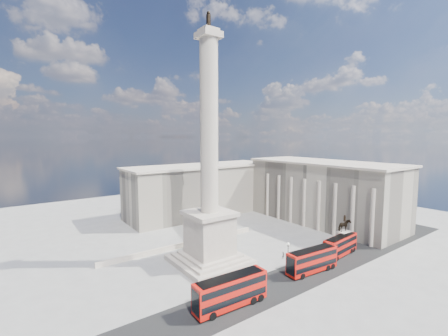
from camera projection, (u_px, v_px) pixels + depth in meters
ground at (224, 271)px, 58.16m from camera, size 180.00×180.00×0.00m
asphalt_road at (280, 284)px, 53.05m from camera, size 120.00×9.00×0.01m
nelsons_column at (209, 201)px, 60.85m from camera, size 14.00×14.00×49.85m
balustrade_wall at (184, 244)px, 70.97m from camera, size 40.00×0.60×1.10m
building_east at (323, 191)px, 91.60m from camera, size 19.00×46.00×18.60m
building_northeast at (202, 189)px, 101.17m from camera, size 51.00×17.00×16.60m
red_bus_a at (231, 291)px, 45.55m from camera, size 12.25×3.37×4.92m
red_bus_b at (312, 260)px, 57.47m from camera, size 11.44×3.55×4.56m
red_bus_c at (340, 245)px, 65.70m from camera, size 10.75×3.45×4.28m
victorian_lamp at (288, 255)px, 57.54m from camera, size 0.49×0.49×5.77m
equestrian_statue at (344, 238)px, 68.89m from camera, size 3.95×2.96×8.24m
bare_tree_near at (341, 209)px, 82.67m from camera, size 1.75×1.75×7.67m
bare_tree_mid at (305, 208)px, 86.95m from camera, size 1.78×1.78×6.76m
bare_tree_far at (306, 201)px, 94.30m from camera, size 1.81×1.81×7.38m
pedestrian_walking at (283, 255)px, 63.97m from camera, size 0.61×0.46×1.50m
pedestrian_standing at (318, 253)px, 64.96m from camera, size 1.00×0.94×1.64m
pedestrian_crossing at (301, 254)px, 64.33m from camera, size 0.76×1.07×1.69m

